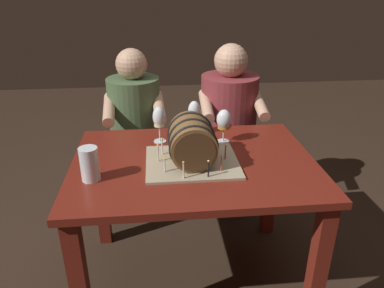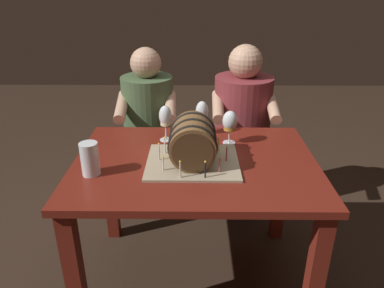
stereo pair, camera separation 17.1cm
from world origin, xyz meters
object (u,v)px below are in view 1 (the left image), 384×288
object	(u,v)px
wine_glass_rose	(194,113)
person_seated_right	(228,133)
wine_glass_white	(159,119)
beer_pint	(90,165)
wine_glass_amber	(224,121)
barrel_cake	(192,144)
person_seated_left	(137,141)
dining_table	(194,182)

from	to	relation	value
wine_glass_rose	person_seated_right	xyz separation A→B (m)	(0.28, 0.40, -0.30)
wine_glass_white	person_seated_right	xyz separation A→B (m)	(0.47, 0.48, -0.31)
beer_pint	wine_glass_amber	bearing A→B (deg)	27.89
barrel_cake	person_seated_left	distance (m)	0.87
dining_table	wine_glass_white	distance (m)	0.38
beer_pint	wine_glass_rose	bearing A→B (deg)	42.68
wine_glass_white	wine_glass_rose	xyz separation A→B (m)	(0.19, 0.09, -0.00)
dining_table	person_seated_left	world-z (taller)	person_seated_left
wine_glass_rose	person_seated_left	distance (m)	0.63
barrel_cake	wine_glass_amber	size ratio (longest dim) A/B	2.41
wine_glass_white	wine_glass_rose	world-z (taller)	wine_glass_white
dining_table	beer_pint	distance (m)	0.52
person_seated_right	barrel_cake	bearing A→B (deg)	-113.37
barrel_cake	beer_pint	world-z (taller)	barrel_cake
dining_table	wine_glass_white	xyz separation A→B (m)	(-0.16, 0.24, 0.25)
wine_glass_white	wine_glass_rose	distance (m)	0.21
wine_glass_white	wine_glass_amber	bearing A→B (deg)	-5.95
barrel_cake	person_seated_right	bearing A→B (deg)	66.63
dining_table	beer_pint	xyz separation A→B (m)	(-0.47, -0.14, 0.19)
beer_pint	person_seated_left	xyz separation A→B (m)	(0.15, 0.86, -0.28)
person_seated_right	wine_glass_rose	bearing A→B (deg)	-124.79
dining_table	wine_glass_amber	world-z (taller)	wine_glass_amber
dining_table	wine_glass_rose	world-z (taller)	wine_glass_rose
barrel_cake	wine_glass_white	size ratio (longest dim) A/B	2.22
wine_glass_amber	beer_pint	distance (m)	0.73
barrel_cake	dining_table	bearing A→B (deg)	67.47
wine_glass_amber	dining_table	bearing A→B (deg)	-131.45
wine_glass_amber	person_seated_left	size ratio (longest dim) A/B	0.16
person_seated_left	beer_pint	bearing A→B (deg)	-100.05
barrel_cake	wine_glass_white	bearing A→B (deg)	118.66
wine_glass_rose	beer_pint	world-z (taller)	wine_glass_rose
beer_pint	person_seated_right	bearing A→B (deg)	47.87
wine_glass_white	person_seated_right	bearing A→B (deg)	45.76
wine_glass_white	wine_glass_rose	size ratio (longest dim) A/B	1.02
wine_glass_amber	beer_pint	world-z (taller)	wine_glass_amber
person_seated_left	person_seated_right	xyz separation A→B (m)	(0.63, 0.00, 0.03)
person_seated_left	dining_table	bearing A→B (deg)	-66.59
wine_glass_rose	person_seated_left	xyz separation A→B (m)	(-0.35, 0.40, -0.33)
dining_table	person_seated_right	xyz separation A→B (m)	(0.31, 0.72, -0.05)
dining_table	wine_glass_amber	size ratio (longest dim) A/B	6.48
barrel_cake	person_seated_right	distance (m)	0.87
barrel_cake	wine_glass_amber	xyz separation A→B (m)	(0.19, 0.23, 0.02)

